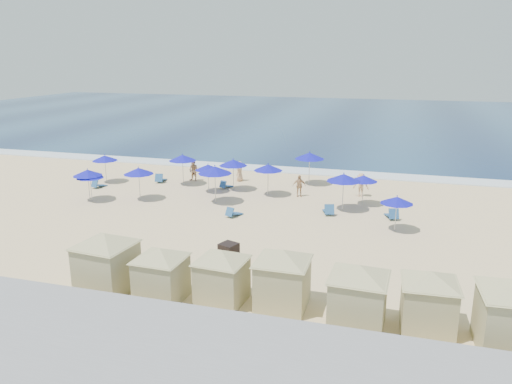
% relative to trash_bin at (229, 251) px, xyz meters
% --- Properties ---
extents(ground, '(160.00, 160.00, 0.00)m').
position_rel_trash_bin_xyz_m(ground, '(-1.20, 5.01, -0.41)').
color(ground, beige).
rests_on(ground, ground).
extents(ocean, '(160.00, 80.00, 0.06)m').
position_rel_trash_bin_xyz_m(ocean, '(-1.20, 60.01, -0.38)').
color(ocean, '#0E264D').
rests_on(ocean, ground).
extents(surf_line, '(160.00, 2.50, 0.08)m').
position_rel_trash_bin_xyz_m(surf_line, '(-1.20, 20.51, -0.37)').
color(surf_line, white).
rests_on(surf_line, ground).
extents(seawall, '(160.00, 6.10, 1.22)m').
position_rel_trash_bin_xyz_m(seawall, '(-1.20, -8.49, 0.25)').
color(seawall, gray).
rests_on(seawall, ground).
extents(trash_bin, '(1.04, 1.04, 0.81)m').
position_rel_trash_bin_xyz_m(trash_bin, '(0.00, 0.00, 0.00)').
color(trash_bin, black).
rests_on(trash_bin, ground).
extents(cabana_0, '(4.63, 4.63, 2.92)m').
position_rel_trash_bin_xyz_m(cabana_0, '(-3.88, -4.83, 1.27)').
color(cabana_0, tan).
rests_on(cabana_0, ground).
extents(cabana_1, '(4.04, 4.04, 2.53)m').
position_rel_trash_bin_xyz_m(cabana_1, '(-1.24, -4.91, 1.05)').
color(cabana_1, tan).
rests_on(cabana_1, ground).
extents(cabana_2, '(4.02, 4.02, 2.53)m').
position_rel_trash_bin_xyz_m(cabana_2, '(1.26, -4.39, 1.04)').
color(cabana_2, tan).
rests_on(cabana_2, ground).
extents(cabana_3, '(4.36, 4.36, 2.73)m').
position_rel_trash_bin_xyz_m(cabana_3, '(3.76, -4.07, 1.16)').
color(cabana_3, tan).
rests_on(cabana_3, ground).
extents(cabana_4, '(4.38, 4.38, 2.75)m').
position_rel_trash_bin_xyz_m(cabana_4, '(6.84, -4.77, 1.17)').
color(cabana_4, tan).
rests_on(cabana_4, ground).
extents(cabana_5, '(4.13, 4.13, 2.59)m').
position_rel_trash_bin_xyz_m(cabana_5, '(9.38, -4.28, 1.08)').
color(cabana_5, tan).
rests_on(cabana_5, ground).
extents(umbrella_0, '(2.04, 2.04, 2.32)m').
position_rel_trash_bin_xyz_m(umbrella_0, '(-14.80, 12.09, 1.60)').
color(umbrella_0, '#A5A8AD').
rests_on(umbrella_0, ground).
extents(umbrella_1, '(2.05, 2.05, 2.33)m').
position_rel_trash_bin_xyz_m(umbrella_1, '(-12.99, 7.15, 1.62)').
color(umbrella_1, '#A5A8AD').
rests_on(umbrella_1, ground).
extents(umbrella_2, '(2.20, 2.20, 2.51)m').
position_rel_trash_bin_xyz_m(umbrella_2, '(-8.50, 13.20, 1.77)').
color(umbrella_2, '#A5A8AD').
rests_on(umbrella_2, ground).
extents(umbrella_3, '(2.13, 2.13, 2.42)m').
position_rel_trash_bin_xyz_m(umbrella_3, '(-9.66, 8.35, 1.69)').
color(umbrella_3, '#A5A8AD').
rests_on(umbrella_3, ground).
extents(umbrella_4, '(1.94, 1.94, 2.20)m').
position_rel_trash_bin_xyz_m(umbrella_4, '(-5.72, 11.64, 1.51)').
color(umbrella_4, '#A5A8AD').
rests_on(umbrella_4, ground).
extents(umbrella_5, '(2.17, 2.17, 2.47)m').
position_rel_trash_bin_xyz_m(umbrella_5, '(-4.11, 12.73, 1.74)').
color(umbrella_5, '#A5A8AD').
rests_on(umbrella_5, ground).
extents(umbrella_6, '(2.39, 2.39, 2.71)m').
position_rel_trash_bin_xyz_m(umbrella_6, '(-4.21, 9.15, 1.95)').
color(umbrella_6, '#A5A8AD').
rests_on(umbrella_6, ground).
extents(umbrella_7, '(2.14, 2.14, 2.43)m').
position_rel_trash_bin_xyz_m(umbrella_7, '(-1.18, 12.01, 1.70)').
color(umbrella_7, '#A5A8AD').
rests_on(umbrella_7, ground).
extents(umbrella_8, '(2.27, 2.27, 2.58)m').
position_rel_trash_bin_xyz_m(umbrella_8, '(4.53, 9.87, 1.83)').
color(umbrella_8, '#A5A8AD').
rests_on(umbrella_8, ground).
extents(umbrella_9, '(2.36, 2.36, 2.68)m').
position_rel_trash_bin_xyz_m(umbrella_9, '(1.11, 16.09, 1.92)').
color(umbrella_9, '#A5A8AD').
rests_on(umbrella_9, ground).
extents(umbrella_10, '(1.91, 1.91, 2.18)m').
position_rel_trash_bin_xyz_m(umbrella_10, '(5.70, 11.50, 1.48)').
color(umbrella_10, '#A5A8AD').
rests_on(umbrella_10, ground).
extents(umbrella_11, '(1.91, 1.91, 2.17)m').
position_rel_trash_bin_xyz_m(umbrella_11, '(7.98, 6.68, 1.48)').
color(umbrella_11, '#A5A8AD').
rests_on(umbrella_11, ground).
extents(umbrella_12, '(1.91, 1.91, 2.17)m').
position_rel_trash_bin_xyz_m(umbrella_12, '(-12.75, 7.05, 1.48)').
color(umbrella_12, '#A5A8AD').
rests_on(umbrella_12, ground).
extents(beach_chair_0, '(0.79, 1.33, 0.68)m').
position_rel_trash_bin_xyz_m(beach_chair_0, '(-14.49, 10.43, -0.17)').
color(beach_chair_0, '#255489').
rests_on(beach_chair_0, ground).
extents(beach_chair_1, '(0.83, 1.48, 0.77)m').
position_rel_trash_bin_xyz_m(beach_chair_1, '(-10.63, 13.42, -0.14)').
color(beach_chair_1, '#255489').
rests_on(beach_chair_1, ground).
extents(beach_chair_2, '(0.90, 1.31, 0.66)m').
position_rel_trash_bin_xyz_m(beach_chair_2, '(-4.88, 13.09, -0.18)').
color(beach_chair_2, '#255489').
rests_on(beach_chair_2, ground).
extents(beach_chair_3, '(0.96, 1.35, 0.68)m').
position_rel_trash_bin_xyz_m(beach_chair_3, '(-2.03, 6.56, -0.17)').
color(beach_chair_3, '#255489').
rests_on(beach_chair_3, ground).
extents(beach_chair_4, '(0.97, 1.51, 0.77)m').
position_rel_trash_bin_xyz_m(beach_chair_4, '(3.77, 8.76, -0.14)').
color(beach_chair_4, '#255489').
rests_on(beach_chair_4, ground).
extents(beach_chair_5, '(0.98, 1.51, 0.77)m').
position_rel_trash_bin_xyz_m(beach_chair_5, '(7.76, 8.97, -0.14)').
color(beach_chair_5, '#255489').
rests_on(beach_chair_5, ground).
extents(beachgoer_0, '(0.95, 0.79, 1.76)m').
position_rel_trash_bin_xyz_m(beachgoer_0, '(-8.18, 14.58, 0.47)').
color(beachgoer_0, tan).
rests_on(beachgoer_0, ground).
extents(beachgoer_1, '(1.02, 0.66, 1.61)m').
position_rel_trash_bin_xyz_m(beachgoer_1, '(1.06, 12.42, 0.40)').
color(beachgoer_1, tan).
rests_on(beachgoer_1, ground).
extents(beachgoer_2, '(1.13, 0.67, 1.74)m').
position_rel_trash_bin_xyz_m(beachgoer_2, '(5.38, 13.65, 0.46)').
color(beachgoer_2, tan).
rests_on(beachgoer_2, ground).
extents(beachgoer_3, '(0.63, 0.87, 1.64)m').
position_rel_trash_bin_xyz_m(beachgoer_3, '(-4.54, 15.59, 0.42)').
color(beachgoer_3, tan).
rests_on(beachgoer_3, ground).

